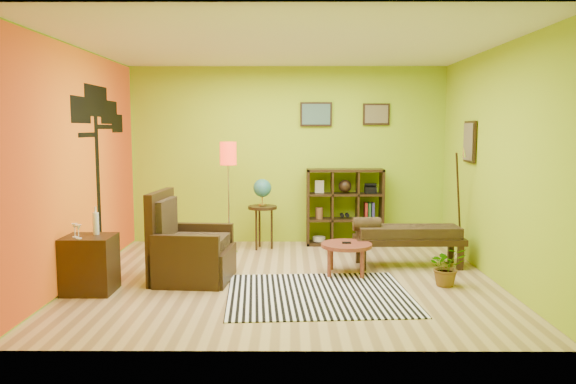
{
  "coord_description": "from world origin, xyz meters",
  "views": [
    {
      "loc": [
        0.05,
        -6.7,
        1.83
      ],
      "look_at": [
        0.02,
        0.16,
        1.05
      ],
      "focal_mm": 35.0,
      "sensor_mm": 36.0,
      "label": 1
    }
  ],
  "objects_px": {
    "side_cabinet": "(90,264)",
    "globe_table": "(262,196)",
    "coffee_table": "(346,248)",
    "potted_plant": "(447,270)",
    "armchair": "(188,253)",
    "floor_lamp": "(228,163)",
    "cube_shelf": "(346,207)",
    "bench": "(406,235)"
  },
  "relations": [
    {
      "from": "coffee_table",
      "to": "side_cabinet",
      "type": "relative_size",
      "value": 0.67
    },
    {
      "from": "coffee_table",
      "to": "armchair",
      "type": "height_order",
      "value": "armchair"
    },
    {
      "from": "side_cabinet",
      "to": "globe_table",
      "type": "distance_m",
      "value": 2.97
    },
    {
      "from": "bench",
      "to": "cube_shelf",
      "type": "bearing_deg",
      "value": 115.17
    },
    {
      "from": "floor_lamp",
      "to": "coffee_table",
      "type": "bearing_deg",
      "value": -36.18
    },
    {
      "from": "floor_lamp",
      "to": "potted_plant",
      "type": "xyz_separation_m",
      "value": [
        2.72,
        -1.69,
        -1.14
      ]
    },
    {
      "from": "side_cabinet",
      "to": "floor_lamp",
      "type": "xyz_separation_m",
      "value": [
        1.35,
        1.97,
        1.0
      ]
    },
    {
      "from": "side_cabinet",
      "to": "bench",
      "type": "xyz_separation_m",
      "value": [
        3.77,
        1.2,
        0.1
      ]
    },
    {
      "from": "bench",
      "to": "potted_plant",
      "type": "distance_m",
      "value": 1.01
    },
    {
      "from": "coffee_table",
      "to": "potted_plant",
      "type": "relative_size",
      "value": 1.37
    },
    {
      "from": "globe_table",
      "to": "floor_lamp",
      "type": "bearing_deg",
      "value": -145.2
    },
    {
      "from": "side_cabinet",
      "to": "globe_table",
      "type": "xyz_separation_m",
      "value": [
        1.82,
        2.3,
        0.49
      ]
    },
    {
      "from": "side_cabinet",
      "to": "armchair",
      "type": "bearing_deg",
      "value": 26.58
    },
    {
      "from": "armchair",
      "to": "coffee_table",
      "type": "bearing_deg",
      "value": 8.47
    },
    {
      "from": "globe_table",
      "to": "cube_shelf",
      "type": "distance_m",
      "value": 1.35
    },
    {
      "from": "potted_plant",
      "to": "bench",
      "type": "bearing_deg",
      "value": 107.62
    },
    {
      "from": "globe_table",
      "to": "cube_shelf",
      "type": "relative_size",
      "value": 0.89
    },
    {
      "from": "cube_shelf",
      "to": "side_cabinet",
      "type": "bearing_deg",
      "value": -140.06
    },
    {
      "from": "coffee_table",
      "to": "side_cabinet",
      "type": "height_order",
      "value": "side_cabinet"
    },
    {
      "from": "side_cabinet",
      "to": "cube_shelf",
      "type": "distance_m",
      "value": 4.07
    },
    {
      "from": "floor_lamp",
      "to": "cube_shelf",
      "type": "bearing_deg",
      "value": 19.94
    },
    {
      "from": "armchair",
      "to": "cube_shelf",
      "type": "distance_m",
      "value": 2.99
    },
    {
      "from": "coffee_table",
      "to": "side_cabinet",
      "type": "xyz_separation_m",
      "value": [
        -2.95,
        -0.79,
        -0.01
      ]
    },
    {
      "from": "bench",
      "to": "coffee_table",
      "type": "bearing_deg",
      "value": -153.64
    },
    {
      "from": "globe_table",
      "to": "bench",
      "type": "bearing_deg",
      "value": -29.23
    },
    {
      "from": "armchair",
      "to": "floor_lamp",
      "type": "bearing_deg",
      "value": 76.99
    },
    {
      "from": "floor_lamp",
      "to": "side_cabinet",
      "type": "bearing_deg",
      "value": -124.42
    },
    {
      "from": "side_cabinet",
      "to": "potted_plant",
      "type": "distance_m",
      "value": 4.08
    },
    {
      "from": "armchair",
      "to": "floor_lamp",
      "type": "distance_m",
      "value": 1.8
    },
    {
      "from": "cube_shelf",
      "to": "coffee_table",
      "type": "bearing_deg",
      "value": -95.13
    },
    {
      "from": "bench",
      "to": "floor_lamp",
      "type": "bearing_deg",
      "value": 162.51
    },
    {
      "from": "side_cabinet",
      "to": "bench",
      "type": "relative_size",
      "value": 0.65
    },
    {
      "from": "cube_shelf",
      "to": "potted_plant",
      "type": "bearing_deg",
      "value": -67.74
    },
    {
      "from": "bench",
      "to": "armchair",
      "type": "bearing_deg",
      "value": -165.85
    },
    {
      "from": "side_cabinet",
      "to": "cube_shelf",
      "type": "bearing_deg",
      "value": 39.94
    },
    {
      "from": "armchair",
      "to": "side_cabinet",
      "type": "distance_m",
      "value": 1.13
    },
    {
      "from": "side_cabinet",
      "to": "bench",
      "type": "bearing_deg",
      "value": 17.67
    },
    {
      "from": "armchair",
      "to": "side_cabinet",
      "type": "height_order",
      "value": "armchair"
    },
    {
      "from": "bench",
      "to": "potted_plant",
      "type": "bearing_deg",
      "value": -72.38
    },
    {
      "from": "cube_shelf",
      "to": "floor_lamp",
      "type": "bearing_deg",
      "value": -160.06
    },
    {
      "from": "armchair",
      "to": "bench",
      "type": "relative_size",
      "value": 0.74
    },
    {
      "from": "armchair",
      "to": "globe_table",
      "type": "distance_m",
      "value": 2.02
    }
  ]
}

